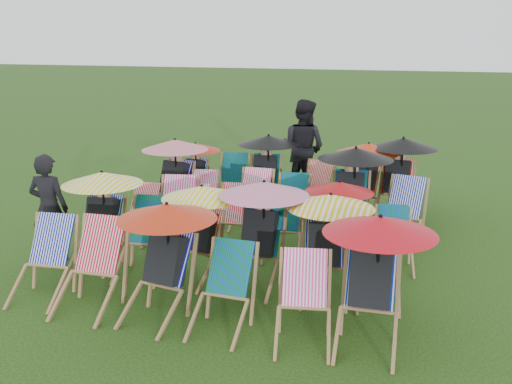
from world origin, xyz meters
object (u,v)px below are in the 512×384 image
(deckchair_0, at_px, (42,261))
(person_left, at_px, (49,208))
(deckchair_5, at_px, (372,280))
(person_rear, at_px, (303,148))
(deckchair_29, at_px, (398,176))

(deckchair_0, height_order, person_left, person_left)
(deckchair_5, height_order, person_rear, person_rear)
(deckchair_5, relative_size, person_left, 0.88)
(deckchair_0, xyz_separation_m, deckchair_5, (4.00, 0.04, 0.25))
(person_rear, bearing_deg, deckchair_0, 88.04)
(deckchair_5, bearing_deg, person_left, 165.23)
(deckchair_0, relative_size, person_rear, 0.49)
(person_left, relative_size, person_rear, 0.81)
(deckchair_5, xyz_separation_m, deckchair_29, (-0.05, 4.64, 0.02))
(deckchair_0, height_order, deckchair_5, deckchair_5)
(deckchair_29, height_order, person_left, person_left)
(person_left, bearing_deg, deckchair_0, 115.62)
(deckchair_29, distance_m, person_rear, 2.18)
(person_left, height_order, person_rear, person_rear)
(deckchair_0, distance_m, person_rear, 6.00)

